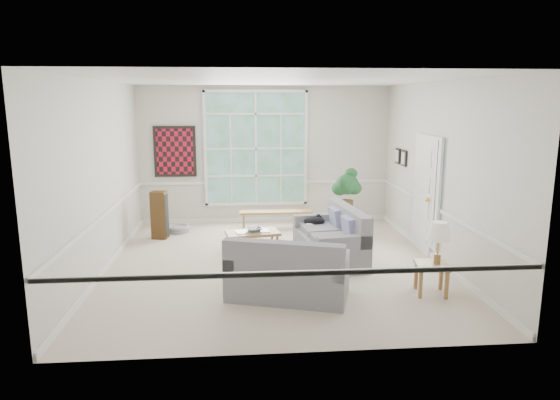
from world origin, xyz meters
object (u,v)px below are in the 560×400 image
(loveseat_front, at_px, (288,266))
(end_table, at_px, (346,222))
(loveseat_right, at_px, (329,234))
(coffee_table, at_px, (253,241))
(side_table, at_px, (431,279))

(loveseat_front, distance_m, end_table, 3.52)
(end_table, bearing_deg, loveseat_right, -111.16)
(loveseat_right, bearing_deg, loveseat_front, -126.38)
(loveseat_front, height_order, coffee_table, loveseat_front)
(side_table, bearing_deg, coffee_table, 136.96)
(coffee_table, bearing_deg, loveseat_front, -89.17)
(side_table, bearing_deg, end_table, 99.19)
(loveseat_right, bearing_deg, end_table, 61.56)
(side_table, bearing_deg, loveseat_right, 125.81)
(loveseat_right, xyz_separation_m, coffee_table, (-1.29, 0.68, -0.28))
(loveseat_front, bearing_deg, coffee_table, 118.00)
(loveseat_right, height_order, loveseat_front, loveseat_right)
(coffee_table, xyz_separation_m, side_table, (2.45, -2.29, 0.05))
(loveseat_front, distance_m, side_table, 2.03)
(loveseat_front, xyz_separation_m, end_table, (1.49, 3.18, -0.19))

